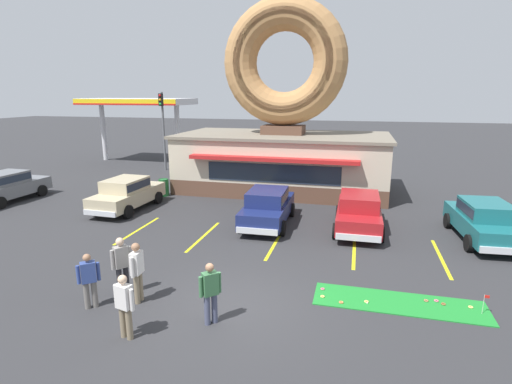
{
  "coord_description": "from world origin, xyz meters",
  "views": [
    {
      "loc": [
        3.08,
        -9.4,
        5.66
      ],
      "look_at": [
        -0.6,
        5.0,
        2.0
      ],
      "focal_mm": 28.0,
      "sensor_mm": 36.0,
      "label": 1
    }
  ],
  "objects_px": {
    "car_champagne": "(127,193)",
    "pedestrian_blue_sweater_man": "(137,269)",
    "golf_ball": "(367,303)",
    "car_teal": "(484,219)",
    "pedestrian_clipboard_woman": "(124,304)",
    "car_navy": "(268,205)",
    "traffic_light_pole": "(163,121)",
    "putting_flag_pin": "(486,300)",
    "pedestrian_hooded_kid": "(89,279)",
    "pedestrian_beanie_man": "(122,263)",
    "car_grey": "(7,186)",
    "car_red": "(359,210)",
    "pedestrian_leather_jacket_man": "(210,291)",
    "trash_bin": "(164,187)"
  },
  "relations": [
    {
      "from": "pedestrian_hooded_kid",
      "to": "pedestrian_clipboard_woman",
      "type": "height_order",
      "value": "pedestrian_clipboard_woman"
    },
    {
      "from": "car_grey",
      "to": "pedestrian_blue_sweater_man",
      "type": "relative_size",
      "value": 2.64
    },
    {
      "from": "putting_flag_pin",
      "to": "pedestrian_beanie_man",
      "type": "height_order",
      "value": "pedestrian_beanie_man"
    },
    {
      "from": "car_teal",
      "to": "pedestrian_beanie_man",
      "type": "bearing_deg",
      "value": -146.69
    },
    {
      "from": "trash_bin",
      "to": "putting_flag_pin",
      "type": "bearing_deg",
      "value": -34.07
    },
    {
      "from": "car_red",
      "to": "pedestrian_leather_jacket_man",
      "type": "height_order",
      "value": "pedestrian_leather_jacket_man"
    },
    {
      "from": "car_navy",
      "to": "pedestrian_leather_jacket_man",
      "type": "bearing_deg",
      "value": -87.49
    },
    {
      "from": "car_red",
      "to": "traffic_light_pole",
      "type": "distance_m",
      "value": 18.1
    },
    {
      "from": "putting_flag_pin",
      "to": "pedestrian_clipboard_woman",
      "type": "xyz_separation_m",
      "value": [
        -8.55,
        -3.23,
        0.46
      ]
    },
    {
      "from": "car_champagne",
      "to": "pedestrian_blue_sweater_man",
      "type": "height_order",
      "value": "pedestrian_blue_sweater_man"
    },
    {
      "from": "car_red",
      "to": "pedestrian_leather_jacket_man",
      "type": "bearing_deg",
      "value": -113.17
    },
    {
      "from": "car_navy",
      "to": "pedestrian_clipboard_woman",
      "type": "distance_m",
      "value": 9.26
    },
    {
      "from": "car_teal",
      "to": "pedestrian_leather_jacket_man",
      "type": "relative_size",
      "value": 2.86
    },
    {
      "from": "traffic_light_pole",
      "to": "putting_flag_pin",
      "type": "bearing_deg",
      "value": -43.54
    },
    {
      "from": "golf_ball",
      "to": "putting_flag_pin",
      "type": "distance_m",
      "value": 3.0
    },
    {
      "from": "car_grey",
      "to": "pedestrian_blue_sweater_man",
      "type": "bearing_deg",
      "value": -32.37
    },
    {
      "from": "pedestrian_blue_sweater_man",
      "to": "pedestrian_clipboard_woman",
      "type": "xyz_separation_m",
      "value": [
        0.61,
        -1.61,
        -0.08
      ]
    },
    {
      "from": "pedestrian_blue_sweater_man",
      "to": "traffic_light_pole",
      "type": "distance_m",
      "value": 20.44
    },
    {
      "from": "putting_flag_pin",
      "to": "golf_ball",
      "type": "bearing_deg",
      "value": -175.56
    },
    {
      "from": "golf_ball",
      "to": "pedestrian_beanie_man",
      "type": "height_order",
      "value": "pedestrian_beanie_man"
    },
    {
      "from": "car_grey",
      "to": "pedestrian_clipboard_woman",
      "type": "height_order",
      "value": "pedestrian_clipboard_woman"
    },
    {
      "from": "car_champagne",
      "to": "pedestrian_clipboard_woman",
      "type": "distance_m",
      "value": 11.41
    },
    {
      "from": "putting_flag_pin",
      "to": "car_champagne",
      "type": "distance_m",
      "value": 15.91
    },
    {
      "from": "pedestrian_beanie_man",
      "to": "car_grey",
      "type": "bearing_deg",
      "value": 147.12
    },
    {
      "from": "pedestrian_beanie_man",
      "to": "car_champagne",
      "type": "bearing_deg",
      "value": 120.9
    },
    {
      "from": "car_navy",
      "to": "traffic_light_pole",
      "type": "height_order",
      "value": "traffic_light_pole"
    },
    {
      "from": "car_grey",
      "to": "trash_bin",
      "type": "height_order",
      "value": "car_grey"
    },
    {
      "from": "pedestrian_clipboard_woman",
      "to": "putting_flag_pin",
      "type": "bearing_deg",
      "value": 20.68
    },
    {
      "from": "pedestrian_hooded_kid",
      "to": "traffic_light_pole",
      "type": "xyz_separation_m",
      "value": [
        -7.4,
        19.0,
        2.85
      ]
    },
    {
      "from": "car_navy",
      "to": "pedestrian_hooded_kid",
      "type": "relative_size",
      "value": 2.95
    },
    {
      "from": "putting_flag_pin",
      "to": "car_grey",
      "type": "bearing_deg",
      "value": 163.76
    },
    {
      "from": "car_red",
      "to": "pedestrian_beanie_man",
      "type": "relative_size",
      "value": 2.63
    },
    {
      "from": "car_teal",
      "to": "car_grey",
      "type": "relative_size",
      "value": 1.02
    },
    {
      "from": "golf_ball",
      "to": "pedestrian_clipboard_woman",
      "type": "bearing_deg",
      "value": -151.77
    },
    {
      "from": "pedestrian_blue_sweater_man",
      "to": "car_grey",
      "type": "bearing_deg",
      "value": 147.63
    },
    {
      "from": "pedestrian_clipboard_woman",
      "to": "car_red",
      "type": "bearing_deg",
      "value": 60.64
    },
    {
      "from": "car_teal",
      "to": "traffic_light_pole",
      "type": "relative_size",
      "value": 0.81
    },
    {
      "from": "golf_ball",
      "to": "car_teal",
      "type": "distance_m",
      "value": 7.77
    },
    {
      "from": "car_teal",
      "to": "pedestrian_clipboard_woman",
      "type": "height_order",
      "value": "pedestrian_clipboard_woman"
    },
    {
      "from": "car_champagne",
      "to": "pedestrian_clipboard_woman",
      "type": "xyz_separation_m",
      "value": [
        5.96,
        -9.73,
        0.02
      ]
    },
    {
      "from": "putting_flag_pin",
      "to": "pedestrian_hooded_kid",
      "type": "relative_size",
      "value": 0.35
    },
    {
      "from": "golf_ball",
      "to": "pedestrian_clipboard_woman",
      "type": "relative_size",
      "value": 0.03
    },
    {
      "from": "car_champagne",
      "to": "pedestrian_blue_sweater_man",
      "type": "xyz_separation_m",
      "value": [
        5.35,
        -8.12,
        0.1
      ]
    },
    {
      "from": "trash_bin",
      "to": "traffic_light_pole",
      "type": "relative_size",
      "value": 0.17
    },
    {
      "from": "golf_ball",
      "to": "pedestrian_clipboard_woman",
      "type": "distance_m",
      "value": 6.39
    },
    {
      "from": "car_grey",
      "to": "pedestrian_hooded_kid",
      "type": "bearing_deg",
      "value": -36.8
    },
    {
      "from": "car_champagne",
      "to": "pedestrian_blue_sweater_man",
      "type": "relative_size",
      "value": 2.65
    },
    {
      "from": "pedestrian_leather_jacket_man",
      "to": "trash_bin",
      "type": "bearing_deg",
      "value": 121.81
    },
    {
      "from": "car_red",
      "to": "car_navy",
      "type": "height_order",
      "value": "same"
    },
    {
      "from": "pedestrian_beanie_man",
      "to": "traffic_light_pole",
      "type": "bearing_deg",
      "value": 113.4
    }
  ]
}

